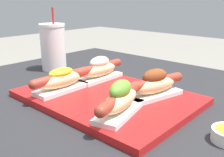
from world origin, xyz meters
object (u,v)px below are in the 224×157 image
object	(u,v)px
serving_tray	(107,97)
hot_dog_0	(61,80)
drink_cup	(53,47)
hot_dog_3	(154,84)
hot_dog_1	(120,99)
hot_dog_2	(100,69)

from	to	relation	value
serving_tray	hot_dog_0	bearing A→B (deg)	-148.48
hot_dog_0	drink_cup	size ratio (longest dim) A/B	0.86
hot_dog_3	hot_dog_1	bearing A→B (deg)	-89.05
hot_dog_2	drink_cup	xyz separation A→B (m)	(-0.27, 0.02, 0.04)
hot_dog_3	drink_cup	xyz separation A→B (m)	(-0.49, 0.03, 0.04)
serving_tray	drink_cup	distance (m)	0.40
serving_tray	drink_cup	size ratio (longest dim) A/B	1.95
hot_dog_1	hot_dog_3	distance (m)	0.14
drink_cup	hot_dog_1	bearing A→B (deg)	-19.58
hot_dog_1	hot_dog_2	size ratio (longest dim) A/B	0.97
hot_dog_3	serving_tray	bearing A→B (deg)	-148.38
hot_dog_0	hot_dog_2	world-z (taller)	hot_dog_2
hot_dog_2	drink_cup	size ratio (longest dim) A/B	0.86
hot_dog_1	hot_dog_3	bearing A→B (deg)	90.95
serving_tray	hot_dog_0	world-z (taller)	hot_dog_0
hot_dog_1	drink_cup	distance (m)	0.52
hot_dog_0	hot_dog_3	xyz separation A→B (m)	(0.22, 0.14, 0.00)
hot_dog_0	hot_dog_3	world-z (taller)	hot_dog_3
hot_dog_0	drink_cup	distance (m)	0.32
hot_dog_1	hot_dog_0	bearing A→B (deg)	178.23
hot_dog_0	hot_dog_2	distance (m)	0.15
serving_tray	hot_dog_1	size ratio (longest dim) A/B	2.34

